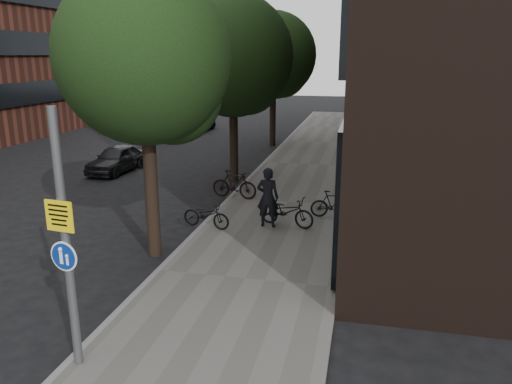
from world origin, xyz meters
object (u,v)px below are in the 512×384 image
(pedestrian, at_px, (268,197))
(parked_car_near, at_px, (117,159))
(signpost, at_px, (66,242))
(parked_bike_facade_near, at_px, (286,211))

(pedestrian, relative_size, parked_car_near, 0.51)
(parked_car_near, bearing_deg, pedestrian, -32.33)
(signpost, bearing_deg, pedestrian, 84.01)
(parked_car_near, bearing_deg, signpost, -60.32)
(pedestrian, bearing_deg, signpost, 75.47)
(parked_car_near, bearing_deg, parked_bike_facade_near, -29.90)
(signpost, distance_m, pedestrian, 8.13)
(signpost, xyz_separation_m, parked_bike_facade_near, (2.42, 7.96, -1.78))
(pedestrian, xyz_separation_m, parked_bike_facade_near, (0.57, 0.15, -0.46))
(pedestrian, height_order, parked_car_near, pedestrian)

